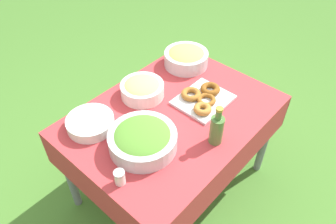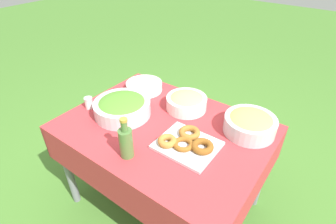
% 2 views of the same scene
% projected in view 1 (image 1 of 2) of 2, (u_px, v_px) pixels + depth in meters
% --- Properties ---
extents(ground_plane, '(14.00, 14.00, 0.00)m').
position_uv_depth(ground_plane, '(172.00, 184.00, 2.34)').
color(ground_plane, '#477A2D').
extents(picnic_table, '(1.19, 0.87, 0.70)m').
position_uv_depth(picnic_table, '(172.00, 126.00, 1.93)').
color(picnic_table, '#B73338').
rests_on(picnic_table, ground_plane).
extents(salad_bowl, '(0.35, 0.35, 0.11)m').
position_uv_depth(salad_bowl, '(143.00, 139.00, 1.64)').
color(salad_bowl, silver).
rests_on(salad_bowl, picnic_table).
extents(pasta_bowl, '(0.26, 0.26, 0.10)m').
position_uv_depth(pasta_bowl, '(143.00, 88.00, 1.95)').
color(pasta_bowl, white).
rests_on(pasta_bowl, picnic_table).
extents(donut_platter, '(0.31, 0.28, 0.05)m').
position_uv_depth(donut_platter, '(203.00, 98.00, 1.93)').
color(donut_platter, silver).
rests_on(donut_platter, picnic_table).
extents(plate_stack, '(0.26, 0.26, 0.06)m').
position_uv_depth(plate_stack, '(90.00, 123.00, 1.77)').
color(plate_stack, white).
rests_on(plate_stack, picnic_table).
extents(olive_oil_bottle, '(0.07, 0.07, 0.23)m').
position_uv_depth(olive_oil_bottle, '(217.00, 129.00, 1.65)').
color(olive_oil_bottle, '#4C7238').
rests_on(olive_oil_bottle, picnic_table).
extents(fruit_bowl, '(0.29, 0.29, 0.12)m').
position_uv_depth(fruit_bowl, '(186.00, 57.00, 2.17)').
color(fruit_bowl, silver).
rests_on(fruit_bowl, picnic_table).
extents(salt_shaker, '(0.05, 0.05, 0.08)m').
position_uv_depth(salt_shaker, '(120.00, 177.00, 1.50)').
color(salt_shaker, white).
rests_on(salt_shaker, picnic_table).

